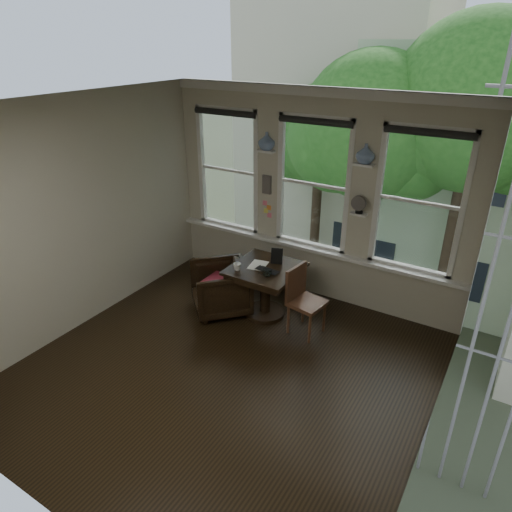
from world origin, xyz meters
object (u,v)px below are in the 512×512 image
Objects in this scene: armchair_left at (220,288)px; laptop at (265,272)px; mug at (237,267)px; side_chair_right at (307,302)px; table at (265,291)px.

armchair_left is 2.37× the size of laptop.
side_chair_right is at bearing 10.22° from mug.
armchair_left is at bearing -167.86° from laptop.
mug is (-0.29, -0.26, 0.42)m from table.
side_chair_right is 8.82× the size of mug.
mug is at bearing -137.55° from table.
mug reaches higher than table.
mug reaches higher than armchair_left.
armchair_left is at bearing 105.17° from side_chair_right.
table is 0.57m from mug.
armchair_left is 0.85× the size of side_chair_right.
side_chair_right reaches higher than armchair_left.
table is at bearing 42.45° from mug.
armchair_left is 1.30m from side_chair_right.
side_chair_right is at bearing 9.98° from laptop.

